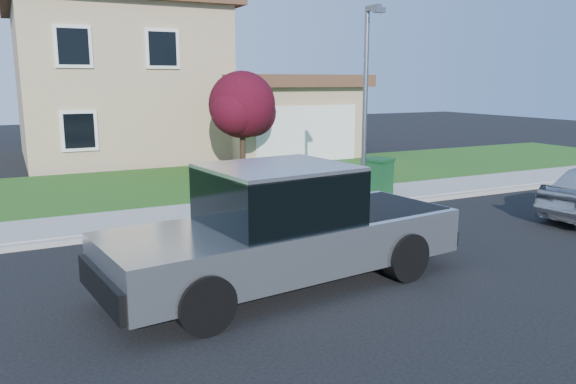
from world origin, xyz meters
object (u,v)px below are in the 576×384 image
object	(u,v)px
street_lamp	(366,98)
trash_bin	(378,177)
pickup_truck	(285,230)
woman	(306,200)
ornamental_tree	(243,108)

from	to	relation	value
street_lamp	trash_bin	bearing A→B (deg)	42.75
pickup_truck	trash_bin	size ratio (longest dim) A/B	5.99
woman	trash_bin	bearing A→B (deg)	-159.26
ornamental_tree	street_lamp	size ratio (longest dim) A/B	0.70
pickup_truck	ornamental_tree	size ratio (longest dim) A/B	1.77
street_lamp	ornamental_tree	bearing A→B (deg)	96.89
trash_bin	ornamental_tree	bearing A→B (deg)	84.54
pickup_truck	trash_bin	xyz separation A→B (m)	(5.41, 4.95, -0.26)
trash_bin	street_lamp	xyz separation A→B (m)	(-1.14, -0.99, 2.28)
pickup_truck	street_lamp	world-z (taller)	street_lamp
trash_bin	pickup_truck	bearing A→B (deg)	-159.52
woman	pickup_truck	bearing A→B (deg)	42.51
woman	trash_bin	xyz separation A→B (m)	(3.61, 2.37, -0.11)
woman	trash_bin	distance (m)	4.32
pickup_truck	street_lamp	size ratio (longest dim) A/B	1.24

